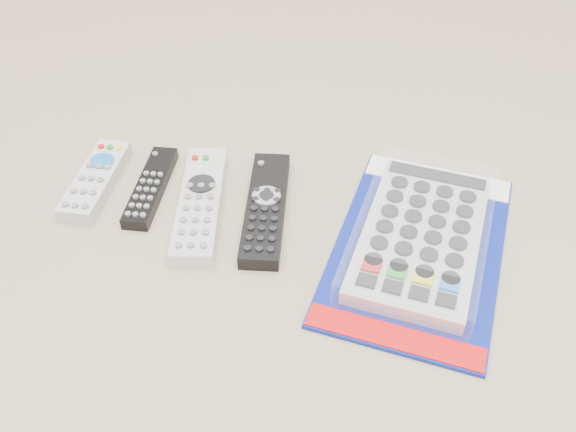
# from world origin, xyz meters

# --- Properties ---
(remote_small_grey) EXTENTS (0.05, 0.16, 0.02)m
(remote_small_grey) POSITION_xyz_m (-0.22, 0.06, 0.01)
(remote_small_grey) COLOR #B0B0B2
(remote_small_grey) RESTS_ON ground
(remote_slim_black) EXTENTS (0.04, 0.16, 0.02)m
(remote_slim_black) POSITION_xyz_m (-0.14, 0.06, 0.01)
(remote_slim_black) COLOR black
(remote_slim_black) RESTS_ON ground
(remote_silver_dvd) EXTENTS (0.08, 0.22, 0.02)m
(remote_silver_dvd) POSITION_xyz_m (-0.07, 0.03, 0.01)
(remote_silver_dvd) COLOR silver
(remote_silver_dvd) RESTS_ON ground
(remote_large_black) EXTENTS (0.06, 0.21, 0.02)m
(remote_large_black) POSITION_xyz_m (0.02, 0.03, 0.01)
(remote_large_black) COLOR black
(remote_large_black) RESTS_ON ground
(jumbo_remote_packaged) EXTENTS (0.26, 0.36, 0.04)m
(jumbo_remote_packaged) POSITION_xyz_m (0.21, 0.00, 0.02)
(jumbo_remote_packaged) COLOR navy
(jumbo_remote_packaged) RESTS_ON ground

